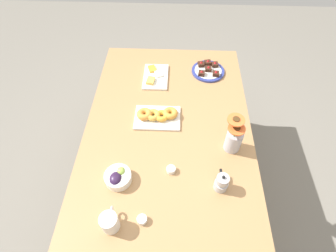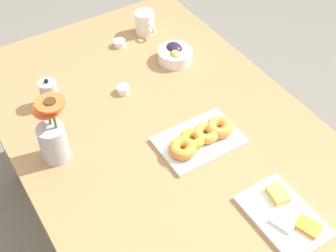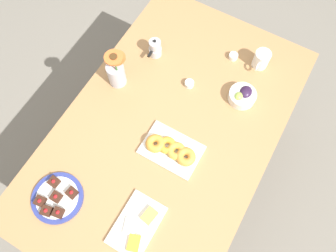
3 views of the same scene
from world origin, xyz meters
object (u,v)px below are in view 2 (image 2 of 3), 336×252
(grape_bowl, at_px, (175,54))
(cheese_platter, at_px, (284,215))
(dining_table, at_px, (168,150))
(jam_cup_berry, at_px, (120,43))
(coffee_mug, at_px, (145,22))
(jam_cup_honey, at_px, (123,89))
(flower_vase, at_px, (53,138))
(moka_pot, at_px, (50,94))
(croissant_platter, at_px, (200,138))

(grape_bowl, distance_m, cheese_platter, 0.81)
(dining_table, distance_m, jam_cup_berry, 0.56)
(dining_table, height_order, coffee_mug, coffee_mug)
(cheese_platter, height_order, jam_cup_honey, cheese_platter)
(dining_table, xyz_separation_m, cheese_platter, (0.47, 0.11, 0.10))
(grape_bowl, bearing_deg, jam_cup_honey, -76.73)
(dining_table, bearing_deg, jam_cup_honey, -174.30)
(flower_vase, xyz_separation_m, moka_pot, (-0.25, 0.08, -0.04))
(dining_table, relative_size, coffee_mug, 13.58)
(coffee_mug, height_order, jam_cup_berry, coffee_mug)
(jam_cup_honey, distance_m, flower_vase, 0.38)
(coffee_mug, bearing_deg, flower_vase, -52.53)
(dining_table, height_order, croissant_platter, croissant_platter)
(jam_cup_berry, bearing_deg, cheese_platter, 0.63)
(cheese_platter, height_order, moka_pot, moka_pot)
(croissant_platter, bearing_deg, cheese_platter, 6.17)
(croissant_platter, height_order, moka_pot, moka_pot)
(jam_cup_berry, bearing_deg, croissant_platter, -2.65)
(dining_table, height_order, flower_vase, flower_vase)
(dining_table, distance_m, grape_bowl, 0.43)
(dining_table, relative_size, flower_vase, 6.50)
(coffee_mug, relative_size, jam_cup_berry, 2.45)
(cheese_platter, bearing_deg, jam_cup_berry, -179.37)
(jam_cup_honey, bearing_deg, moka_pot, -107.91)
(dining_table, xyz_separation_m, jam_cup_honey, (-0.27, -0.03, 0.10))
(grape_bowl, distance_m, croissant_platter, 0.46)
(coffee_mug, bearing_deg, grape_bowl, 0.84)
(dining_table, bearing_deg, coffee_mug, 157.21)
(jam_cup_berry, distance_m, flower_vase, 0.64)
(jam_cup_berry, bearing_deg, grape_bowl, 35.16)
(cheese_platter, distance_m, jam_cup_honey, 0.75)
(coffee_mug, distance_m, flower_vase, 0.76)
(cheese_platter, bearing_deg, moka_pot, -154.47)
(cheese_platter, bearing_deg, coffee_mug, 172.86)
(dining_table, xyz_separation_m, grape_bowl, (-0.34, 0.24, 0.12))
(cheese_platter, xyz_separation_m, moka_pot, (-0.82, -0.39, 0.04))
(croissant_platter, distance_m, jam_cup_honey, 0.38)
(flower_vase, bearing_deg, dining_table, 73.21)
(coffee_mug, distance_m, jam_cup_berry, 0.15)
(cheese_platter, xyz_separation_m, jam_cup_honey, (-0.74, -0.14, 0.01))
(dining_table, distance_m, flower_vase, 0.41)
(dining_table, distance_m, moka_pot, 0.47)
(flower_vase, bearing_deg, coffee_mug, 127.47)
(jam_cup_berry, height_order, flower_vase, flower_vase)
(dining_table, bearing_deg, jam_cup_berry, 169.64)
(coffee_mug, xyz_separation_m, grape_bowl, (0.23, 0.00, -0.02))
(dining_table, height_order, jam_cup_honey, jam_cup_honey)
(grape_bowl, xyz_separation_m, flower_vase, (0.23, -0.61, 0.06))
(coffee_mug, distance_m, croissant_platter, 0.68)
(croissant_platter, xyz_separation_m, jam_cup_berry, (-0.63, 0.03, -0.01))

